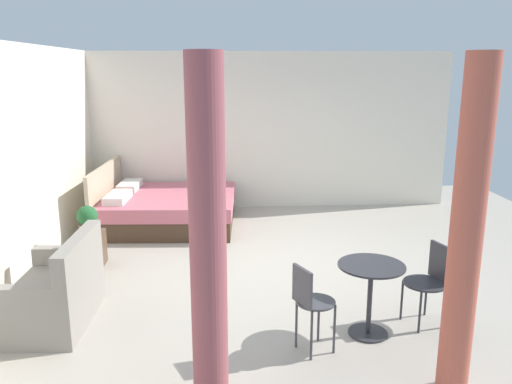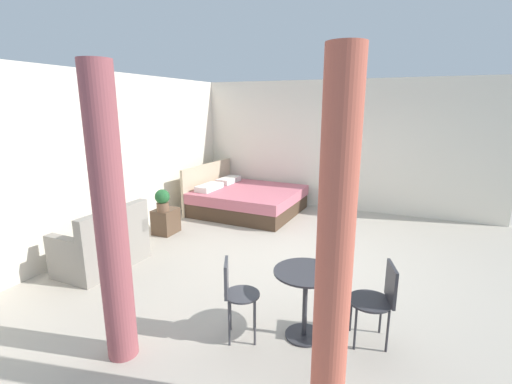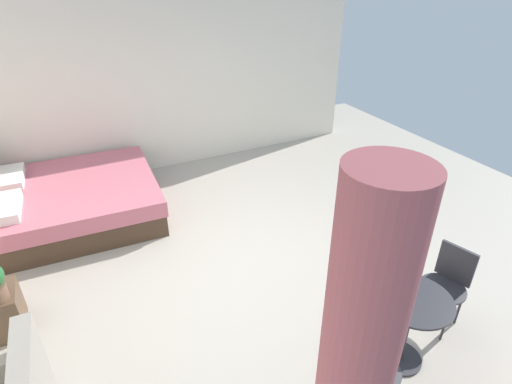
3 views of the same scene
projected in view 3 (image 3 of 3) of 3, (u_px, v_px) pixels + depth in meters
ground_plane at (254, 259)px, 5.05m from camera, size 9.20×9.72×0.02m
wall_right at (170, 82)px, 6.75m from camera, size 0.12×6.72×2.90m
bed at (71, 201)px, 5.70m from camera, size 2.08×2.26×1.03m
nightstand at (1, 312)px, 3.98m from camera, size 0.45×0.36×0.46m
balcony_table at (409, 318)px, 3.53m from camera, size 0.65×0.65×0.74m
cafe_chair_near_window at (448, 279)px, 3.96m from camera, size 0.54×0.54×0.84m
cafe_chair_near_couch at (374, 373)px, 3.04m from camera, size 0.48×0.48×0.85m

